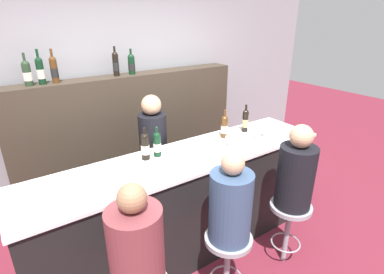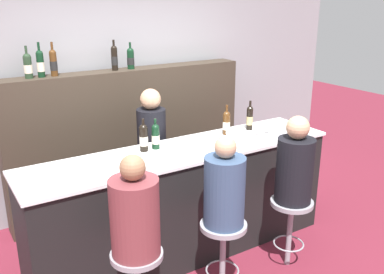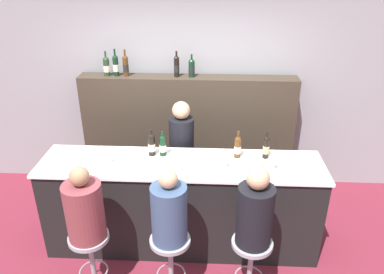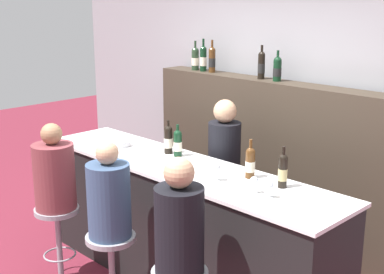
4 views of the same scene
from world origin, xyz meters
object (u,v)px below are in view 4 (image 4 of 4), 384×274
at_px(wine_bottle_backbar_1, 203,58).
at_px(bar_stool_left, 58,223).
at_px(wine_glass_1, 254,182).
at_px(wine_glass_2, 269,186).
at_px(metal_bowl, 120,143).
at_px(wine_glass_0, 216,168).
at_px(wine_bottle_counter_1, 178,143).
at_px(wine_bottle_backbar_3, 261,65).
at_px(guest_seated_middle, 109,197).
at_px(guest_seated_right, 179,224).
at_px(wine_bottle_counter_0, 168,139).
at_px(guest_seated_left, 54,173).
at_px(wine_bottle_backbar_0, 195,58).
at_px(wine_bottle_counter_2, 250,162).
at_px(wine_bottle_backbar_2, 212,59).
at_px(wine_bottle_backbar_4, 277,69).
at_px(bartender, 224,187).
at_px(bar_stool_middle, 111,252).
at_px(wine_bottle_counter_3, 283,170).

bearing_deg(wine_bottle_backbar_1, bar_stool_left, -87.31).
bearing_deg(wine_glass_1, wine_glass_2, 0.00).
bearing_deg(wine_glass_2, metal_bowl, 177.51).
distance_m(wine_bottle_backbar_1, wine_glass_0, 1.97).
bearing_deg(bar_stool_left, wine_bottle_counter_1, 54.17).
height_order(wine_bottle_backbar_3, bar_stool_left, wine_bottle_backbar_3).
distance_m(metal_bowl, bar_stool_left, 0.91).
height_order(metal_bowl, guest_seated_middle, guest_seated_middle).
bearing_deg(guest_seated_right, wine_bottle_counter_0, 140.48).
distance_m(wine_bottle_counter_0, guest_seated_left, 1.02).
relative_size(wine_bottle_backbar_0, bar_stool_left, 0.48).
xyz_separation_m(wine_bottle_counter_2, wine_bottle_backbar_2, (-1.38, 1.05, 0.58)).
xyz_separation_m(wine_bottle_backbar_4, guest_seated_middle, (-0.10, -1.90, -0.79)).
height_order(wine_bottle_backbar_1, wine_glass_1, wine_bottle_backbar_1).
bearing_deg(wine_bottle_counter_0, wine_glass_2, -10.43).
relative_size(wine_bottle_backbar_2, wine_glass_2, 2.65).
height_order(wine_bottle_counter_0, bartender, bartender).
relative_size(wine_bottle_counter_0, wine_glass_1, 2.44).
bearing_deg(wine_bottle_backbar_2, guest_seated_right, -51.84).
bearing_deg(bar_stool_middle, wine_bottle_counter_2, 52.80).
xyz_separation_m(metal_bowl, bar_stool_left, (-0.01, -0.70, -0.58)).
bearing_deg(wine_glass_0, bar_stool_middle, -129.51).
height_order(wine_bottle_counter_1, wine_bottle_backbar_0, wine_bottle_backbar_0).
height_order(wine_bottle_backbar_3, guest_seated_middle, wine_bottle_backbar_3).
bearing_deg(bartender, wine_bottle_backbar_4, 82.07).
height_order(wine_bottle_backbar_0, bar_stool_left, wine_bottle_backbar_0).
bearing_deg(wine_bottle_backbar_3, wine_bottle_counter_3, -45.39).
bearing_deg(wine_bottle_counter_3, wine_bottle_backbar_4, 128.89).
bearing_deg(wine_bottle_backbar_3, guest_seated_left, -109.81).
relative_size(wine_bottle_counter_1, metal_bowl, 1.46).
bearing_deg(wine_glass_2, wine_bottle_counter_3, 104.01).
bearing_deg(wine_bottle_backbar_1, wine_bottle_backbar_2, -0.00).
bearing_deg(wine_glass_0, guest_seated_left, -154.23).
relative_size(wine_bottle_counter_2, wine_bottle_backbar_1, 0.89).
bearing_deg(wine_bottle_counter_1, wine_glass_1, -12.90).
distance_m(wine_glass_0, guest_seated_left, 1.44).
distance_m(wine_bottle_counter_2, guest_seated_left, 1.67).
xyz_separation_m(wine_bottle_backbar_0, guest_seated_middle, (0.98, -1.90, -0.79)).
distance_m(wine_bottle_counter_1, wine_bottle_backbar_1, 1.39).
xyz_separation_m(metal_bowl, bar_stool_middle, (0.76, -0.70, -0.58)).
bearing_deg(bartender, bar_stool_left, -121.71).
bearing_deg(metal_bowl, wine_bottle_backbar_3, 60.78).
bearing_deg(wine_bottle_counter_0, wine_bottle_counter_2, 0.00).
xyz_separation_m(wine_bottle_backbar_0, bar_stool_middle, (0.98, -1.90, -1.25)).
relative_size(wine_bottle_backbar_4, guest_seated_left, 0.39).
xyz_separation_m(guest_seated_middle, guest_seated_right, (0.76, -0.00, 0.03)).
height_order(wine_glass_1, guest_seated_left, guest_seated_left).
xyz_separation_m(wine_bottle_counter_0, guest_seated_left, (-0.50, -0.86, -0.23)).
distance_m(bar_stool_left, guest_seated_middle, 0.90).
bearing_deg(bar_stool_left, guest_seated_right, 0.00).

